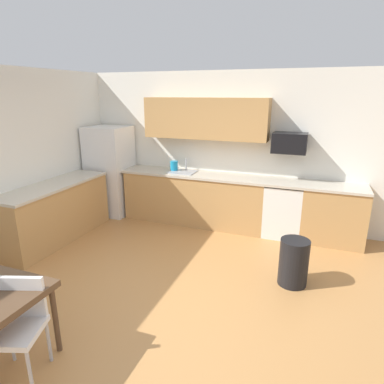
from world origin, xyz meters
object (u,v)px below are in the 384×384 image
(microwave, at_px, (289,143))
(chair_near_table, at_px, (19,321))
(kettle, at_px, (174,166))
(trash_bin, at_px, (294,262))
(refrigerator, at_px, (111,171))
(oven_range, at_px, (283,209))

(microwave, xyz_separation_m, chair_near_table, (-1.76, -3.86, -1.05))
(kettle, bearing_deg, trash_bin, -34.18)
(trash_bin, bearing_deg, microwave, 100.39)
(refrigerator, relative_size, microwave, 3.17)
(oven_range, bearing_deg, refrigerator, -178.62)
(chair_near_table, bearing_deg, microwave, 65.50)
(oven_range, height_order, chair_near_table, oven_range)
(trash_bin, bearing_deg, oven_range, 101.06)
(microwave, distance_m, kettle, 2.09)
(refrigerator, bearing_deg, oven_range, 1.38)
(refrigerator, xyz_separation_m, microwave, (3.33, 0.18, 0.70))
(chair_near_table, bearing_deg, trash_bin, 47.46)
(kettle, bearing_deg, oven_range, -1.42)
(microwave, relative_size, kettle, 2.70)
(kettle, bearing_deg, refrigerator, -174.33)
(oven_range, bearing_deg, chair_near_table, -115.07)
(refrigerator, xyz_separation_m, trash_bin, (3.62, -1.44, -0.56))
(refrigerator, height_order, microwave, same)
(refrigerator, relative_size, oven_range, 1.88)
(refrigerator, xyz_separation_m, kettle, (1.31, 0.13, 0.16))
(microwave, relative_size, trash_bin, 0.90)
(microwave, height_order, chair_near_table, microwave)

